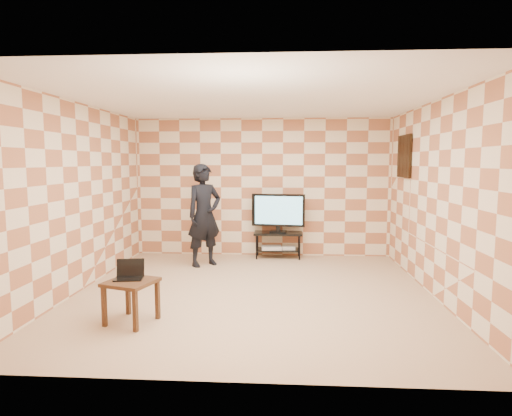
% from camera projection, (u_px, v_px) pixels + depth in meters
% --- Properties ---
extents(floor, '(5.00, 5.00, 0.00)m').
position_uv_depth(floor, '(253.00, 293.00, 6.09)').
color(floor, tan).
rests_on(floor, ground).
extents(wall_back, '(5.00, 0.02, 2.70)m').
position_uv_depth(wall_back, '(262.00, 188.00, 8.43)').
color(wall_back, beige).
rests_on(wall_back, ground).
extents(wall_front, '(5.00, 0.02, 2.70)m').
position_uv_depth(wall_front, '(232.00, 225.00, 3.47)').
color(wall_front, beige).
rests_on(wall_front, ground).
extents(wall_left, '(0.02, 5.00, 2.70)m').
position_uv_depth(wall_left, '(79.00, 197.00, 6.10)').
color(wall_left, beige).
rests_on(wall_left, ground).
extents(wall_right, '(0.02, 5.00, 2.70)m').
position_uv_depth(wall_right, '(437.00, 199.00, 5.79)').
color(wall_right, beige).
rests_on(wall_right, ground).
extents(ceiling, '(5.00, 5.00, 0.02)m').
position_uv_depth(ceiling, '(253.00, 99.00, 5.80)').
color(ceiling, white).
rests_on(ceiling, wall_back).
extents(wall_art, '(0.04, 0.72, 0.72)m').
position_uv_depth(wall_art, '(404.00, 156.00, 7.27)').
color(wall_art, black).
rests_on(wall_art, wall_right).
extents(tv_stand, '(0.93, 0.42, 0.50)m').
position_uv_depth(tv_stand, '(278.00, 239.00, 8.27)').
color(tv_stand, black).
rests_on(tv_stand, floor).
extents(tv, '(1.02, 0.23, 0.74)m').
position_uv_depth(tv, '(278.00, 211.00, 8.21)').
color(tv, black).
rests_on(tv, tv_stand).
extents(dvd_player, '(0.40, 0.30, 0.06)m').
position_uv_depth(dvd_player, '(272.00, 248.00, 8.26)').
color(dvd_player, '#BABABC').
rests_on(dvd_player, tv_stand).
extents(game_console, '(0.25, 0.19, 0.06)m').
position_uv_depth(game_console, '(289.00, 248.00, 8.27)').
color(game_console, silver).
rests_on(game_console, tv_stand).
extents(side_table, '(0.63, 0.63, 0.50)m').
position_uv_depth(side_table, '(131.00, 288.00, 4.92)').
color(side_table, '#381C11').
rests_on(side_table, floor).
extents(laptop, '(0.36, 0.30, 0.21)m').
position_uv_depth(laptop, '(130.00, 274.00, 5.00)').
color(laptop, black).
rests_on(laptop, side_table).
extents(person, '(0.79, 0.76, 1.82)m').
position_uv_depth(person, '(204.00, 215.00, 7.61)').
color(person, black).
rests_on(person, floor).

